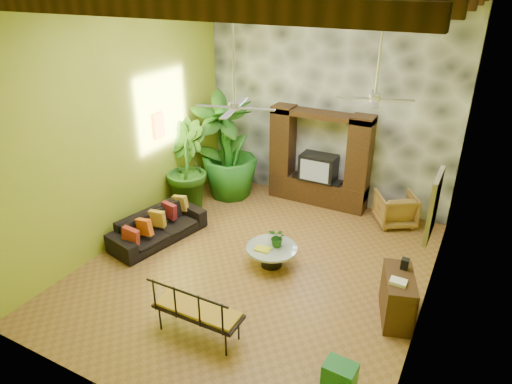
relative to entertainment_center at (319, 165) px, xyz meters
The scene contains 21 objects.
ground 3.28m from the entertainment_center, 90.00° to the right, with size 7.00×7.00×0.00m, color brown.
back_wall 1.58m from the entertainment_center, 90.00° to the left, with size 6.00×0.02×5.00m, color #99B428.
left_wall 4.60m from the entertainment_center, 133.73° to the right, with size 0.02×7.00×5.00m, color #99B428.
right_wall 4.60m from the entertainment_center, 46.27° to the right, with size 0.02×7.00×5.00m, color #99B428.
stone_accent_wall 1.56m from the entertainment_center, 90.00° to the left, with size 5.98×0.10×4.98m, color #3C3F44.
entertainment_center is the anchor object (origin of this frame).
ceiling_fan_front 4.30m from the entertainment_center, 93.24° to the right, with size 1.28×1.28×1.86m.
ceiling_fan_back 3.50m from the entertainment_center, 50.43° to the right, with size 1.28×1.28×1.86m.
wall_art_mask 3.82m from the entertainment_center, 144.18° to the right, with size 0.06×0.32×0.55m, color gold.
wall_art_painting 4.95m from the entertainment_center, 51.61° to the right, with size 0.06×0.70×0.90m, color #285693.
sofa 4.02m from the entertainment_center, 125.46° to the right, with size 2.08×0.81×0.61m, color black.
wicker_armchair 2.02m from the entertainment_center, ahead, with size 0.79×0.81×0.74m, color olive.
tall_plant_a 2.42m from the entertainment_center, 162.91° to the right, with size 1.37×0.93×2.60m, color #2B641A.
tall_plant_b 3.16m from the entertainment_center, 147.14° to the right, with size 1.16×0.93×2.10m, color #255616.
tall_plant_c 2.20m from the entertainment_center, 162.52° to the right, with size 1.37×1.37×2.45m, color #226C1C.
coffee_table 3.05m from the entertainment_center, 85.85° to the right, with size 0.98×0.98×0.40m.
centerpiece_plant 2.92m from the entertainment_center, 84.14° to the right, with size 0.34×0.29×0.38m, color #205716.
yellow_tray 3.17m from the entertainment_center, 88.06° to the right, with size 0.29×0.20×0.03m, color #CACF16.
iron_bench 5.27m from the entertainment_center, 89.42° to the right, with size 1.41×0.52×0.57m.
side_console 4.30m from the entertainment_center, 51.59° to the right, with size 0.45×0.99×0.79m, color #3A2212.
green_bin 5.65m from the entertainment_center, 65.82° to the right, with size 0.43×0.32×0.38m, color #217E2E.
Camera 1 is at (3.39, -6.45, 5.07)m, focal length 32.00 mm.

